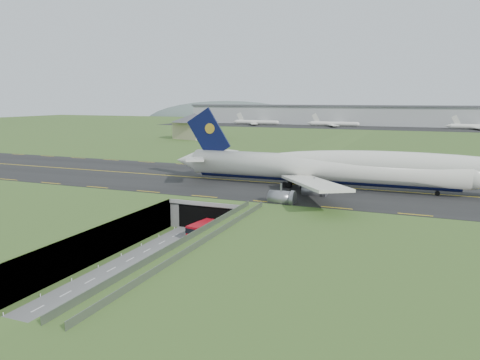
% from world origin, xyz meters
% --- Properties ---
extents(ground, '(900.00, 900.00, 0.00)m').
position_xyz_m(ground, '(0.00, 0.00, 0.00)').
color(ground, '#365321').
rests_on(ground, ground).
extents(airfield_deck, '(800.00, 800.00, 6.00)m').
position_xyz_m(airfield_deck, '(0.00, 0.00, 3.00)').
color(airfield_deck, gray).
rests_on(airfield_deck, ground).
extents(trench_road, '(12.00, 75.00, 0.20)m').
position_xyz_m(trench_road, '(0.00, -7.50, 0.10)').
color(trench_road, slate).
rests_on(trench_road, ground).
extents(taxiway, '(800.00, 44.00, 0.18)m').
position_xyz_m(taxiway, '(0.00, 33.00, 6.09)').
color(taxiway, black).
rests_on(taxiway, airfield_deck).
extents(tunnel_portal, '(17.00, 22.30, 6.00)m').
position_xyz_m(tunnel_portal, '(0.00, 16.71, 3.33)').
color(tunnel_portal, gray).
rests_on(tunnel_portal, ground).
extents(guideway, '(3.00, 53.00, 7.05)m').
position_xyz_m(guideway, '(11.00, -19.11, 5.32)').
color(guideway, '#A8A8A3').
rests_on(guideway, ground).
extents(jumbo_jet, '(87.07, 57.38, 18.98)m').
position_xyz_m(jumbo_jet, '(24.46, 31.23, 11.09)').
color(jumbo_jet, silver).
rests_on(jumbo_jet, ground).
extents(shuttle_tram, '(3.69, 7.49, 2.94)m').
position_xyz_m(shuttle_tram, '(1.85, 3.06, 1.62)').
color(shuttle_tram, '#B10B17').
rests_on(shuttle_tram, ground).
extents(service_building, '(29.99, 29.99, 13.18)m').
position_xyz_m(service_building, '(-71.38, 141.10, 13.81)').
color(service_building, tan).
rests_on(service_building, ground).
extents(cargo_terminal, '(320.00, 67.00, 15.60)m').
position_xyz_m(cargo_terminal, '(-0.13, 299.41, 13.96)').
color(cargo_terminal, '#B2B2B2').
rests_on(cargo_terminal, ground).
extents(distant_hills, '(700.00, 91.00, 60.00)m').
position_xyz_m(distant_hills, '(64.38, 430.00, -4.00)').
color(distant_hills, slate).
rests_on(distant_hills, ground).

